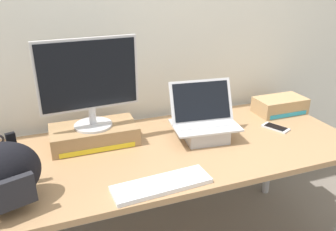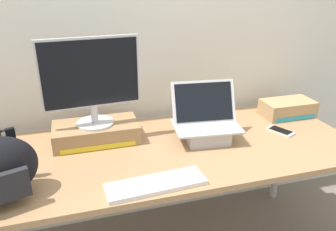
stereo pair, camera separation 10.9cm
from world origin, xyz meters
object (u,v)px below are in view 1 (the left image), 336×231
(desktop_monitor, at_px, (89,81))
(toner_box_yellow, at_px, (94,135))
(toner_box_cyan, at_px, (280,105))
(external_keyboard, at_px, (162,184))
(open_laptop, at_px, (204,127))
(cell_phone, at_px, (276,128))

(desktop_monitor, bearing_deg, toner_box_yellow, 91.62)
(toner_box_yellow, bearing_deg, toner_box_cyan, 0.71)
(toner_box_yellow, bearing_deg, external_keyboard, -68.06)
(open_laptop, bearing_deg, toner_box_cyan, 20.89)
(desktop_monitor, height_order, toner_box_cyan, desktop_monitor)
(toner_box_yellow, distance_m, open_laptop, 0.59)
(desktop_monitor, distance_m, cell_phone, 1.09)
(open_laptop, height_order, external_keyboard, open_laptop)
(toner_box_yellow, distance_m, cell_phone, 1.03)
(open_laptop, distance_m, external_keyboard, 0.51)
(toner_box_yellow, relative_size, open_laptop, 1.20)
(open_laptop, relative_size, external_keyboard, 0.86)
(toner_box_yellow, bearing_deg, open_laptop, -14.71)
(external_keyboard, relative_size, cell_phone, 2.59)
(desktop_monitor, bearing_deg, toner_box_cyan, -3.52)
(desktop_monitor, xyz_separation_m, cell_phone, (1.02, -0.18, -0.34))
(toner_box_yellow, relative_size, cell_phone, 2.67)
(open_laptop, xyz_separation_m, external_keyboard, (-0.37, -0.35, -0.06))
(desktop_monitor, relative_size, cell_phone, 2.99)
(toner_box_yellow, distance_m, external_keyboard, 0.54)
(cell_phone, relative_size, toner_box_cyan, 0.52)
(toner_box_yellow, bearing_deg, cell_phone, -10.37)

